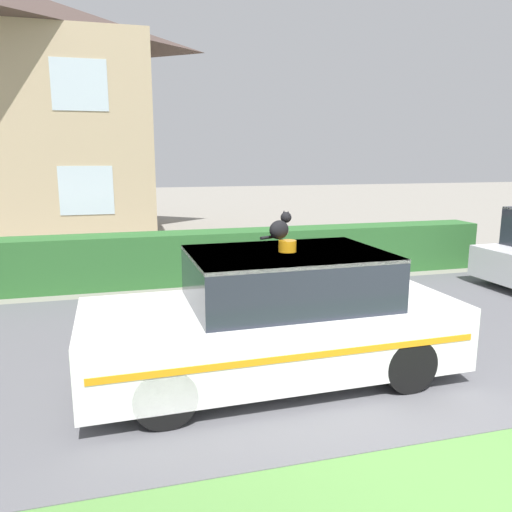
# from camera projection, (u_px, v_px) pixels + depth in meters

# --- Properties ---
(road_strip) EXTENTS (28.00, 5.68, 0.01)m
(road_strip) POSITION_uv_depth(u_px,v_px,m) (325.00, 334.00, 7.25)
(road_strip) COLOR #5B5B60
(road_strip) RESTS_ON ground
(garden_hedge) EXTENTS (12.53, 0.78, 1.04)m
(garden_hedge) POSITION_uv_depth(u_px,v_px,m) (204.00, 257.00, 10.28)
(garden_hedge) COLOR #2D662D
(garden_hedge) RESTS_ON ground
(police_car) EXTENTS (4.28, 1.81, 1.61)m
(police_car) POSITION_uv_depth(u_px,v_px,m) (276.00, 318.00, 5.72)
(police_car) COLOR black
(police_car) RESTS_ON road_strip
(cat) EXTENTS (0.38, 0.26, 0.32)m
(cat) POSITION_uv_depth(u_px,v_px,m) (280.00, 228.00, 5.65)
(cat) COLOR black
(cat) RESTS_ON police_car
(house_left) EXTENTS (8.58, 6.46, 7.53)m
(house_left) POSITION_uv_depth(u_px,v_px,m) (11.00, 114.00, 15.27)
(house_left) COLOR tan
(house_left) RESTS_ON ground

